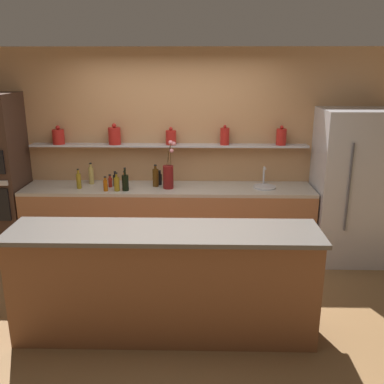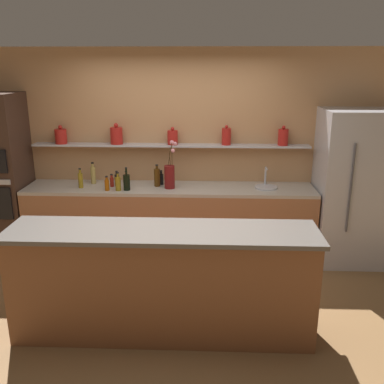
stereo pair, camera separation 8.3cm
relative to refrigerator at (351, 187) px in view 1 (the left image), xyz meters
name	(u,v)px [view 1 (the left image)]	position (x,y,z in m)	size (l,w,h in m)	color
ground_plane	(169,306)	(-2.17, -1.20, -0.95)	(12.00, 12.00, 0.00)	brown
back_wall_unit	(176,151)	(-2.17, 0.40, 0.36)	(5.20, 0.28, 2.60)	tan
back_counter_unit	(169,222)	(-2.26, 0.04, -0.49)	(3.61, 0.62, 0.92)	#99603D
island_counter	(165,282)	(-2.17, -1.64, -0.43)	(2.73, 0.61, 1.02)	brown
refrigerator	(351,187)	(0.00, 0.00, 0.00)	(0.87, 0.73, 1.89)	#B7B7BC
flower_vase	(169,175)	(-2.24, -0.01, 0.15)	(0.16, 0.14, 0.59)	maroon
sink_fixture	(264,186)	(-1.05, 0.05, 0.00)	(0.28, 0.28, 0.25)	#B7B7BC
bottle_spirit_0	(91,175)	(-3.25, 0.17, 0.09)	(0.06, 0.06, 0.28)	tan
bottle_sauce_1	(125,179)	(-2.82, 0.19, 0.04)	(0.06, 0.06, 0.17)	#9E4C0A
bottle_spirit_2	(156,177)	(-2.41, 0.08, 0.09)	(0.08, 0.08, 0.28)	#4C2D0C
bottle_sauce_3	(110,182)	(-2.98, 0.03, 0.04)	(0.05, 0.05, 0.16)	maroon
bottle_oil_4	(79,180)	(-3.35, -0.04, 0.07)	(0.06, 0.06, 0.25)	olive
bottle_sauce_5	(160,179)	(-2.37, 0.16, 0.05)	(0.06, 0.06, 0.18)	black
bottle_sauce_6	(106,185)	(-3.00, -0.15, 0.05)	(0.05, 0.05, 0.18)	#9E4C0A
bottle_sauce_7	(115,180)	(-2.92, 0.07, 0.05)	(0.06, 0.06, 0.19)	black
bottle_oil_8	(117,184)	(-2.86, -0.14, 0.06)	(0.07, 0.07, 0.23)	olive
bottle_wine_9	(125,182)	(-2.76, -0.12, 0.08)	(0.08, 0.08, 0.29)	black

